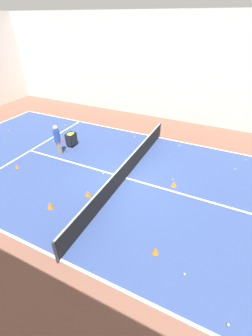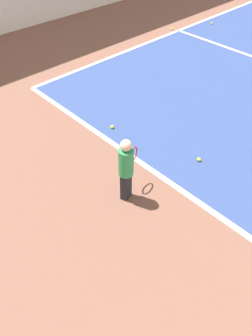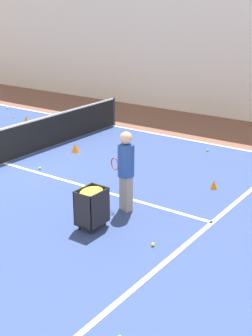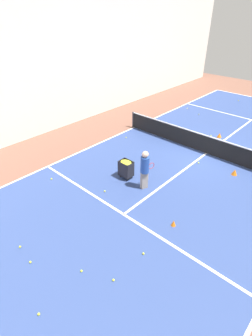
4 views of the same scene
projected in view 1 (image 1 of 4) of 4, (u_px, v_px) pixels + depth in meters
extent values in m
plane|color=brown|center=(126.00, 178.00, 11.21)|extent=(34.21, 34.21, 0.00)
cube|color=navy|center=(126.00, 178.00, 11.21)|extent=(10.10, 23.26, 0.00)
cube|color=white|center=(60.00, 260.00, 7.43)|extent=(0.10, 23.26, 0.00)
cube|color=white|center=(159.00, 137.00, 14.98)|extent=(0.10, 23.26, 0.00)
cube|color=white|center=(30.00, 151.00, 13.51)|extent=(10.10, 0.10, 0.00)
cube|color=white|center=(126.00, 178.00, 11.21)|extent=(0.10, 12.79, 0.00)
cube|color=silver|center=(179.00, 71.00, 15.65)|extent=(0.15, 30.51, 7.12)
cylinder|color=#2D2D33|center=(55.00, 253.00, 7.08)|extent=(0.10, 0.10, 1.01)
cylinder|color=#2D2D33|center=(160.00, 130.00, 14.78)|extent=(0.10, 0.10, 1.01)
cube|color=black|center=(126.00, 170.00, 10.94)|extent=(10.20, 0.03, 0.94)
cube|color=white|center=(126.00, 161.00, 10.66)|extent=(10.20, 0.04, 0.05)
cube|color=gray|center=(59.00, 147.00, 13.02)|extent=(0.26, 0.32, 0.80)
cylinder|color=#234799|center=(57.00, 136.00, 12.59)|extent=(0.45, 0.45, 0.71)
sphere|color=beige|center=(55.00, 128.00, 12.32)|extent=(0.27, 0.27, 0.27)
torus|color=#B22D2D|center=(61.00, 140.00, 12.51)|extent=(0.12, 0.28, 0.28)
cube|color=black|center=(72.00, 144.00, 13.97)|extent=(0.59, 0.45, 0.02)
cube|color=black|center=(74.00, 139.00, 13.69)|extent=(0.59, 0.02, 0.71)
cube|color=black|center=(68.00, 138.00, 13.85)|extent=(0.59, 0.02, 0.71)
cube|color=black|center=(68.00, 141.00, 13.55)|extent=(0.02, 0.45, 0.71)
cube|color=black|center=(74.00, 137.00, 13.98)|extent=(0.02, 0.45, 0.71)
ellipsoid|color=yellow|center=(71.00, 134.00, 13.60)|extent=(0.55, 0.41, 0.16)
cylinder|color=black|center=(72.00, 147.00, 13.79)|extent=(0.05, 0.05, 0.13)
cylinder|color=black|center=(76.00, 144.00, 14.10)|extent=(0.05, 0.05, 0.13)
cylinder|color=black|center=(68.00, 146.00, 13.90)|extent=(0.05, 0.05, 0.13)
cylinder|color=black|center=(72.00, 143.00, 14.21)|extent=(0.05, 0.05, 0.13)
cone|color=orange|center=(174.00, 184.00, 10.60)|extent=(0.26, 0.26, 0.27)
cone|color=orange|center=(156.00, 250.00, 7.57)|extent=(0.23, 0.23, 0.29)
cone|color=orange|center=(88.00, 193.00, 10.04)|extent=(0.25, 0.25, 0.28)
cone|color=orange|center=(50.00, 205.00, 9.37)|extent=(0.25, 0.25, 0.32)
cone|color=orange|center=(17.00, 166.00, 11.90)|extent=(0.17, 0.17, 0.23)
sphere|color=yellow|center=(27.00, 112.00, 19.01)|extent=(0.07, 0.07, 0.07)
sphere|color=yellow|center=(65.00, 125.00, 16.63)|extent=(0.07, 0.07, 0.07)
sphere|color=yellow|center=(185.00, 274.00, 6.98)|extent=(0.07, 0.07, 0.07)
sphere|color=yellow|center=(179.00, 146.00, 13.96)|extent=(0.07, 0.07, 0.07)
sphere|color=yellow|center=(246.00, 160.00, 12.56)|extent=(0.07, 0.07, 0.07)
sphere|color=yellow|center=(103.00, 174.00, 11.46)|extent=(0.07, 0.07, 0.07)
sphere|color=yellow|center=(235.00, 169.00, 11.80)|extent=(0.07, 0.07, 0.07)
sphere|color=yellow|center=(173.00, 180.00, 11.04)|extent=(0.07, 0.07, 0.07)
sphere|color=yellow|center=(135.00, 137.00, 15.00)|extent=(0.07, 0.07, 0.07)
sphere|color=yellow|center=(9.00, 131.00, 15.77)|extent=(0.07, 0.07, 0.07)
sphere|color=yellow|center=(228.00, 325.00, 5.84)|extent=(0.07, 0.07, 0.07)
sphere|color=yellow|center=(54.00, 141.00, 14.47)|extent=(0.07, 0.07, 0.07)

